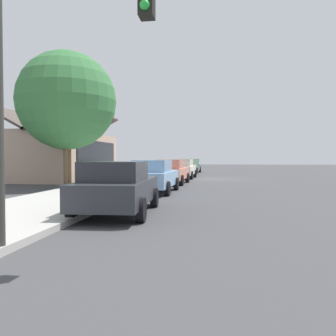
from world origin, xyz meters
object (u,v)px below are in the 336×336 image
car_seafoam (193,165)px  fire_hydrant_red (165,172)px  car_olive (186,167)px  utility_pole_wooden (65,118)px  car_coral (171,171)px  shade_tree (67,101)px  car_skyblue (154,176)px  car_charcoal (118,187)px  car_ivory (182,169)px  traffic_light_main (56,51)px

car_seafoam → fire_hydrant_red: (-11.59, 1.59, -0.32)m
car_olive → utility_pole_wooden: 17.29m
car_coral → utility_pole_wooden: 7.33m
car_olive → shade_tree: bearing=164.7°
car_skyblue → fire_hydrant_red: bearing=7.7°
car_seafoam → utility_pole_wooden: 23.39m
car_skyblue → car_seafoam: same height
car_skyblue → car_coral: (5.52, -0.10, -0.00)m
car_charcoal → car_ivory: 17.84m
car_ivory → utility_pole_wooden: bearing=152.9°
car_ivory → car_seafoam: same height
car_skyblue → car_coral: size_ratio=1.02×
car_charcoal → car_ivory: same height
car_ivory → shade_tree: 11.81m
car_charcoal → utility_pole_wooden: utility_pole_wooden is taller
car_coral → utility_pole_wooden: size_ratio=0.60×
utility_pole_wooden → fire_hydrant_red: utility_pole_wooden is taller
car_coral → utility_pole_wooden: utility_pole_wooden is taller
car_charcoal → fire_hydrant_red: bearing=1.2°
car_charcoal → car_olive: same height
car_charcoal → car_seafoam: size_ratio=0.98×
fire_hydrant_red → car_skyblue: bearing=-173.9°
car_seafoam → traffic_light_main: bearing=177.7°
fire_hydrant_red → car_ivory: bearing=-124.4°
car_charcoal → traffic_light_main: (-4.46, -0.27, 2.68)m
traffic_light_main → fire_hydrant_red: size_ratio=7.32×
car_coral → car_seafoam: (18.74, -0.13, 0.00)m
car_charcoal → shade_tree: 10.70m
car_skyblue → car_olive: 17.90m
fire_hydrant_red → car_charcoal: bearing=-175.8°
shade_tree → fire_hydrant_red: bearing=-20.7°
car_olive → traffic_light_main: (-28.61, -0.31, 2.68)m
shade_tree → fire_hydrant_red: shade_tree is taller
car_olive → car_seafoam: same height
car_skyblue → car_ivory: same height
car_olive → fire_hydrant_red: car_olive is taller
car_ivory → car_charcoal: bearing=-178.2°
car_charcoal → car_skyblue: 6.25m
car_olive → car_seafoam: bearing=1.2°
car_coral → shade_tree: 7.68m
car_charcoal → traffic_light_main: traffic_light_main is taller
car_charcoal → shade_tree: shade_tree is taller
car_olive → shade_tree: 17.24m
car_skyblue → car_olive: same height
car_charcoal → car_olive: 24.14m
car_charcoal → traffic_light_main: size_ratio=0.88×
utility_pole_wooden → car_charcoal: bearing=-146.1°
car_coral → shade_tree: bearing=125.3°
shade_tree → car_skyblue: bearing=-110.7°
car_ivory → car_olive: (6.31, 0.23, -0.00)m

